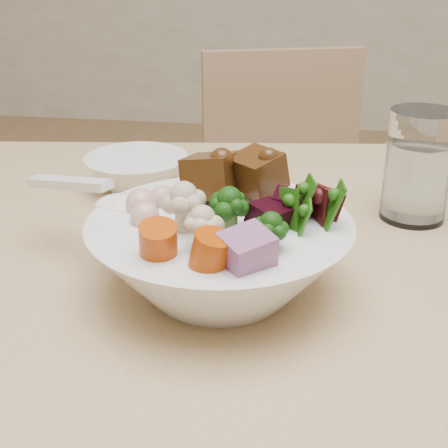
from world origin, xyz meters
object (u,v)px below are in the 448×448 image
object	(u,v)px
side_bowl	(137,173)
food_bowl	(222,251)
dining_table	(436,310)
chair_far	(290,214)
water_glass	(417,170)

from	to	relation	value
side_bowl	food_bowl	bearing A→B (deg)	-58.26
dining_table	food_bowl	world-z (taller)	food_bowl
food_bowl	side_bowl	distance (m)	0.29
chair_far	food_bowl	xyz separation A→B (m)	(-0.04, -0.74, 0.28)
dining_table	water_glass	bearing A→B (deg)	96.40
chair_far	side_bowl	size ratio (longest dim) A/B	5.55
water_glass	food_bowl	bearing A→B (deg)	-134.98
food_bowl	water_glass	xyz separation A→B (m)	(0.20, 0.20, 0.02)
food_bowl	side_bowl	bearing A→B (deg)	121.74
dining_table	chair_far	size ratio (longest dim) A/B	1.98
dining_table	food_bowl	bearing A→B (deg)	-162.60
dining_table	side_bowl	world-z (taller)	side_bowl
dining_table	food_bowl	size ratio (longest dim) A/B	6.12
water_glass	side_bowl	xyz separation A→B (m)	(-0.36, 0.04, -0.04)
dining_table	chair_far	bearing A→B (deg)	99.35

